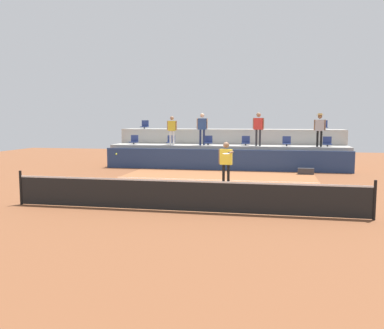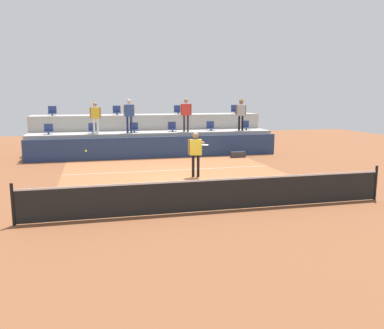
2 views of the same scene
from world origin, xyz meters
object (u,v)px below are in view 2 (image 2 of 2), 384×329
(stadium_chair_upper_right, at_px, (178,110))
(equipment_bag, at_px, (238,155))
(stadium_chair_upper_far_right, at_px, (235,110))
(tennis_ball, at_px, (86,151))
(stadium_chair_upper_far_left, at_px, (52,112))
(tennis_player, at_px, (196,150))
(stadium_chair_lower_mid_right, at_px, (172,127))
(stadium_chair_lower_far_right, at_px, (246,126))
(spectator_leaning_on_rail, at_px, (95,115))
(spectator_in_white, at_px, (129,112))
(stadium_chair_lower_far_left, at_px, (49,130))
(spectator_in_grey, at_px, (186,112))
(spectator_with_hat, at_px, (241,111))
(stadium_chair_lower_left, at_px, (93,129))
(stadium_chair_upper_left, at_px, (117,111))
(stadium_chair_lower_mid_left, at_px, (134,128))

(stadium_chair_upper_right, distance_m, equipment_bag, 5.01)
(stadium_chair_upper_far_right, height_order, tennis_ball, stadium_chair_upper_far_right)
(stadium_chair_upper_far_left, bearing_deg, tennis_player, -54.08)
(stadium_chair_lower_mid_right, xyz_separation_m, stadium_chair_upper_right, (0.71, 1.80, 0.85))
(stadium_chair_lower_far_right, bearing_deg, spectator_leaning_on_rail, -177.37)
(stadium_chair_upper_right, bearing_deg, tennis_ball, -118.96)
(stadium_chair_lower_far_right, height_order, spectator_in_white, spectator_in_white)
(stadium_chair_lower_far_left, relative_size, spectator_in_grey, 0.29)
(stadium_chair_upper_far_right, bearing_deg, spectator_in_grey, -148.61)
(stadium_chair_upper_right, bearing_deg, tennis_player, -97.19)
(spectator_with_hat, distance_m, tennis_ball, 11.06)
(spectator_leaning_on_rail, distance_m, spectator_in_grey, 4.75)
(stadium_chair_upper_far_right, distance_m, spectator_in_white, 6.97)
(stadium_chair_lower_far_left, xyz_separation_m, stadium_chair_upper_right, (7.12, 1.80, 0.85))
(stadium_chair_lower_far_right, bearing_deg, stadium_chair_lower_left, 180.00)
(stadium_chair_upper_left, bearing_deg, stadium_chair_lower_far_left, -153.19)
(stadium_chair_lower_mid_right, xyz_separation_m, stadium_chair_upper_far_left, (-6.33, 1.80, 0.85))
(stadium_chair_lower_mid_left, relative_size, equipment_bag, 0.68)
(stadium_chair_upper_far_right, distance_m, tennis_player, 9.55)
(stadium_chair_lower_mid_left, distance_m, stadium_chair_upper_left, 2.14)
(stadium_chair_lower_left, relative_size, spectator_with_hat, 0.30)
(stadium_chair_lower_left, relative_size, tennis_ball, 7.65)
(tennis_player, bearing_deg, stadium_chair_upper_right, 82.81)
(stadium_chair_upper_far_right, distance_m, spectator_in_grey, 4.19)
(stadium_chair_lower_mid_right, bearing_deg, stadium_chair_upper_far_left, 164.13)
(stadium_chair_lower_mid_right, xyz_separation_m, stadium_chair_upper_left, (-2.85, 1.80, 0.85))
(stadium_chair_lower_mid_right, height_order, stadium_chair_upper_far_left, stadium_chair_upper_far_left)
(spectator_in_grey, bearing_deg, stadium_chair_lower_mid_right, 150.81)
(spectator_leaning_on_rail, bearing_deg, spectator_in_grey, 0.00)
(stadium_chair_lower_far_right, bearing_deg, stadium_chair_lower_far_left, 180.00)
(stadium_chair_lower_far_right, distance_m, spectator_with_hat, 1.03)
(stadium_chair_lower_far_left, bearing_deg, stadium_chair_lower_far_right, 0.00)
(tennis_player, bearing_deg, stadium_chair_lower_far_right, 54.54)
(stadium_chair_lower_mid_right, height_order, spectator_leaning_on_rail, spectator_leaning_on_rail)
(stadium_chair_upper_right, relative_size, spectator_leaning_on_rail, 0.33)
(stadium_chair_upper_left, height_order, stadium_chair_upper_right, same)
(stadium_chair_lower_far_left, height_order, stadium_chair_upper_far_left, stadium_chair_upper_far_left)
(stadium_chair_lower_far_right, height_order, stadium_chair_upper_right, stadium_chair_upper_right)
(stadium_chair_upper_left, distance_m, spectator_with_hat, 7.02)
(stadium_chair_lower_far_left, xyz_separation_m, spectator_leaning_on_rail, (2.35, -0.38, 0.74))
(stadium_chair_lower_far_left, xyz_separation_m, spectator_with_hat, (10.24, -0.38, 0.85))
(stadium_chair_lower_far_left, bearing_deg, spectator_in_grey, -3.10)
(stadium_chair_upper_left, height_order, equipment_bag, stadium_chair_upper_left)
(stadium_chair_lower_left, height_order, tennis_player, tennis_player)
(stadium_chair_upper_far_left, relative_size, stadium_chair_upper_right, 1.00)
(stadium_chair_lower_mid_left, xyz_separation_m, tennis_ball, (-2.42, -7.60, -0.14))
(stadium_chair_upper_right, bearing_deg, stadium_chair_upper_far_left, 180.00)
(stadium_chair_upper_far_left, xyz_separation_m, stadium_chair_upper_right, (7.04, 0.00, 0.00))
(stadium_chair_lower_mid_right, distance_m, stadium_chair_upper_right, 2.11)
(stadium_chair_upper_right, bearing_deg, stadium_chair_lower_far_left, -165.81)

